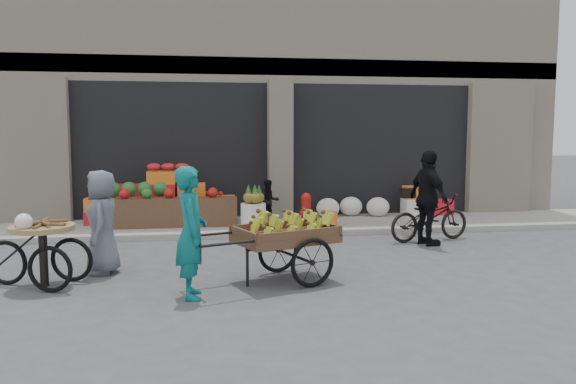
{
  "coord_description": "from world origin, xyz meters",
  "views": [
    {
      "loc": [
        -1.74,
        -7.88,
        2.06
      ],
      "look_at": [
        -0.38,
        1.2,
        1.1
      ],
      "focal_mm": 35.0,
      "sensor_mm": 36.0,
      "label": 1
    }
  ],
  "objects": [
    {
      "name": "right_bay_goods",
      "position": [
        2.61,
        4.7,
        0.41
      ],
      "size": [
        3.35,
        0.6,
        0.7
      ],
      "color": "silver",
      "rests_on": "sidewalk"
    },
    {
      "name": "sidewalk",
      "position": [
        0.0,
        4.1,
        0.06
      ],
      "size": [
        18.0,
        2.2,
        0.12
      ],
      "primitive_type": "cube",
      "color": "gray",
      "rests_on": "ground"
    },
    {
      "name": "seated_person",
      "position": [
        -0.35,
        4.2,
        0.58
      ],
      "size": [
        0.51,
        0.43,
        0.93
      ],
      "primitive_type": "imported",
      "rotation": [
        0.0,
        0.0,
        0.17
      ],
      "color": "black",
      "rests_on": "sidewalk"
    },
    {
      "name": "ground",
      "position": [
        0.0,
        0.0,
        0.0
      ],
      "size": [
        80.0,
        80.0,
        0.0
      ],
      "primitive_type": "plane",
      "color": "#424244",
      "rests_on": "ground"
    },
    {
      "name": "cyclist",
      "position": [
        2.33,
        1.86,
        0.88
      ],
      "size": [
        0.66,
        1.1,
        1.76
      ],
      "primitive_type": "imported",
      "rotation": [
        0.0,
        0.0,
        1.8
      ],
      "color": "black",
      "rests_on": "ground"
    },
    {
      "name": "vendor_woman",
      "position": [
        -1.92,
        -0.86,
        0.83
      ],
      "size": [
        0.43,
        0.63,
        1.66
      ],
      "primitive_type": "imported",
      "rotation": [
        0.0,
        0.0,
        1.63
      ],
      "color": "#0D6768",
      "rests_on": "ground"
    },
    {
      "name": "banana_cart",
      "position": [
        -0.68,
        -0.28,
        0.69
      ],
      "size": [
        2.44,
        1.64,
        0.95
      ],
      "rotation": [
        0.0,
        0.0,
        0.37
      ],
      "color": "brown",
      "rests_on": "ground"
    },
    {
      "name": "orange_bucket",
      "position": [
        0.85,
        3.5,
        0.27
      ],
      "size": [
        0.32,
        0.32,
        0.3
      ],
      "primitive_type": "cylinder",
      "color": "orange",
      "rests_on": "sidewalk"
    },
    {
      "name": "vendor_grey",
      "position": [
        -3.24,
        0.57,
        0.76
      ],
      "size": [
        0.55,
        0.79,
        1.53
      ],
      "primitive_type": "imported",
      "rotation": [
        0.0,
        0.0,
        -1.48
      ],
      "color": "slate",
      "rests_on": "ground"
    },
    {
      "name": "fire_hydrant",
      "position": [
        0.35,
        3.55,
        0.5
      ],
      "size": [
        0.22,
        0.22,
        0.71
      ],
      "color": "#A5140F",
      "rests_on": "sidewalk"
    },
    {
      "name": "pineapple_bin",
      "position": [
        -0.75,
        3.6,
        0.37
      ],
      "size": [
        0.52,
        0.52,
        0.5
      ],
      "primitive_type": "cylinder",
      "color": "silver",
      "rests_on": "sidewalk"
    },
    {
      "name": "bicycle",
      "position": [
        2.53,
        2.26,
        0.45
      ],
      "size": [
        1.81,
        0.98,
        0.9
      ],
      "primitive_type": "imported",
      "rotation": [
        0.0,
        0.0,
        1.8
      ],
      "color": "black",
      "rests_on": "ground"
    },
    {
      "name": "building",
      "position": [
        0.0,
        8.03,
        3.37
      ],
      "size": [
        14.0,
        6.45,
        7.0
      ],
      "color": "beige",
      "rests_on": "ground"
    },
    {
      "name": "tricycle_cart",
      "position": [
        -3.91,
        -0.05,
        0.57
      ],
      "size": [
        1.46,
        1.03,
        0.95
      ],
      "rotation": [
        0.0,
        0.0,
        -0.27
      ],
      "color": "#9E7F51",
      "rests_on": "ground"
    },
    {
      "name": "fruit_display",
      "position": [
        -2.48,
        4.38,
        0.67
      ],
      "size": [
        3.1,
        1.12,
        1.24
      ],
      "color": "red",
      "rests_on": "sidewalk"
    }
  ]
}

